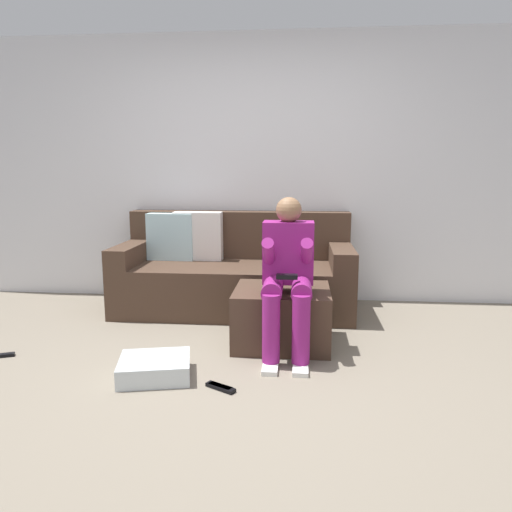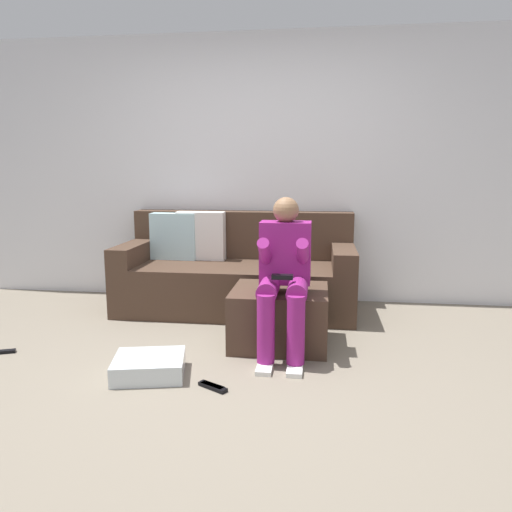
{
  "view_description": "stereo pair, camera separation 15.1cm",
  "coord_description": "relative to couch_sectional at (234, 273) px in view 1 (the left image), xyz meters",
  "views": [
    {
      "loc": [
        0.42,
        -2.74,
        1.27
      ],
      "look_at": [
        0.06,
        1.14,
        0.58
      ],
      "focal_mm": 34.2,
      "sensor_mm": 36.0,
      "label": 1
    },
    {
      "loc": [
        0.57,
        -2.73,
        1.27
      ],
      "look_at": [
        0.06,
        1.14,
        0.58
      ],
      "focal_mm": 34.2,
      "sensor_mm": 36.0,
      "label": 2
    }
  ],
  "objects": [
    {
      "name": "remote_under_side_table",
      "position": [
        -1.42,
        -1.36,
        -0.32
      ],
      "size": [
        0.15,
        0.1,
        0.02
      ],
      "primitive_type": "cube",
      "rotation": [
        0.0,
        0.0,
        0.4
      ],
      "color": "black",
      "rests_on": "ground_plane"
    },
    {
      "name": "remote_by_storage_bin",
      "position": [
        0.15,
        -1.71,
        -0.32
      ],
      "size": [
        0.17,
        0.12,
        0.02
      ],
      "primitive_type": "cube",
      "rotation": [
        0.0,
        0.0,
        -0.5
      ],
      "color": "black",
      "rests_on": "ground_plane"
    },
    {
      "name": "ground_plane",
      "position": [
        0.2,
        -1.63,
        -0.33
      ],
      "size": [
        7.87,
        7.87,
        0.0
      ],
      "primitive_type": "plane",
      "color": "slate"
    },
    {
      "name": "person_seated",
      "position": [
        0.53,
        -1.1,
        0.26
      ],
      "size": [
        0.35,
        0.63,
        1.09
      ],
      "color": "#8C1E72",
      "rests_on": "ground_plane"
    },
    {
      "name": "remote_near_ottoman",
      "position": [
        0.17,
        -1.72,
        -0.32
      ],
      "size": [
        0.18,
        0.14,
        0.02
      ],
      "primitive_type": "cube",
      "rotation": [
        0.0,
        0.0,
        -0.55
      ],
      "color": "black",
      "rests_on": "ground_plane"
    },
    {
      "name": "ottoman",
      "position": [
        0.49,
        -0.91,
        -0.12
      ],
      "size": [
        0.69,
        0.62,
        0.42
      ],
      "primitive_type": "cube",
      "color": "#473326",
      "rests_on": "ground_plane"
    },
    {
      "name": "storage_bin",
      "position": [
        -0.28,
        -1.58,
        -0.27
      ],
      "size": [
        0.5,
        0.46,
        0.12
      ],
      "primitive_type": "cube",
      "rotation": [
        0.0,
        0.0,
        0.22
      ],
      "color": "silver",
      "rests_on": "ground_plane"
    },
    {
      "name": "couch_sectional",
      "position": [
        0.0,
        0.0,
        0.0
      ],
      "size": [
        2.11,
        0.92,
        0.89
      ],
      "color": "#473326",
      "rests_on": "ground_plane"
    },
    {
      "name": "wall_back",
      "position": [
        0.2,
        0.44,
        0.94
      ],
      "size": [
        6.06,
        0.1,
        2.55
      ],
      "primitive_type": "cube",
      "color": "silver",
      "rests_on": "ground_plane"
    }
  ]
}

